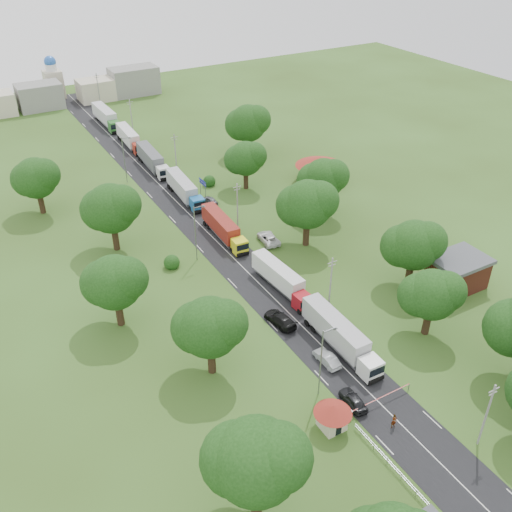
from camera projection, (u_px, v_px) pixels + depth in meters
ground at (272, 296)px, 86.60m from camera, size 260.00×260.00×0.00m
road at (213, 238)px, 101.23m from camera, size 8.00×200.00×0.04m
boom_barrier at (372, 402)px, 67.26m from camera, size 9.22×0.35×1.18m
guard_booth at (333, 414)px, 64.11m from camera, size 4.40×4.40×3.45m
guard_rail at (406, 485)px, 58.88m from camera, size 0.10×17.00×1.70m
info_sign at (203, 185)px, 112.79m from camera, size 0.12×3.10×4.10m
pole_0 at (487, 414)px, 60.80m from camera, size 1.60×0.24×9.00m
pole_1 at (331, 283)px, 81.29m from camera, size 1.60×0.24×9.00m
pole_2 at (237, 205)px, 101.77m from camera, size 1.60×0.24×9.00m
pole_3 at (175, 153)px, 122.26m from camera, size 1.60×0.24×9.00m
pole_4 at (131, 116)px, 142.75m from camera, size 1.60×0.24×9.00m
pole_5 at (98, 89)px, 163.24m from camera, size 1.60×0.24×9.00m
lamp_0 at (322, 359)px, 66.74m from camera, size 2.03×0.22×10.00m
lamp_1 at (196, 231)px, 92.35m from camera, size 2.03×0.22×10.00m
lamp_2 at (125, 158)px, 117.95m from camera, size 2.03×0.22×10.00m
tree_2 at (432, 294)px, 75.90m from camera, size 8.00×8.00×10.10m
tree_3 at (413, 245)px, 85.42m from camera, size 8.80×8.80×11.07m
tree_4 at (307, 204)px, 95.31m from camera, size 9.60×9.60×12.05m
tree_5 at (323, 179)px, 105.29m from camera, size 8.80×8.80×11.07m
tree_6 at (245, 158)px, 115.10m from camera, size 8.00×8.00×10.10m
tree_7 at (248, 123)px, 129.22m from camera, size 9.60×9.60×12.05m
tree_9 at (255, 460)px, 52.13m from camera, size 9.60×9.60×12.05m
tree_10 at (209, 327)px, 69.20m from camera, size 8.80×8.80×11.07m
tree_11 at (114, 282)px, 77.22m from camera, size 8.80×8.80×11.07m
tree_12 at (111, 208)px, 94.06m from camera, size 9.60×9.60×12.05m
tree_13 at (35, 178)px, 105.64m from camera, size 8.80×8.80×11.07m
house_brick at (457, 272)px, 87.36m from camera, size 8.60×6.60×5.20m
house_cream at (320, 166)px, 119.25m from camera, size 10.08×10.08×5.80m
distant_town at (77, 91)px, 165.50m from camera, size 52.00×8.00×8.00m
church at (53, 80)px, 168.36m from camera, size 5.00×5.00×12.30m
truck_0 at (339, 335)px, 75.58m from camera, size 2.82×15.08×4.18m
truck_1 at (281, 278)px, 87.06m from camera, size 2.99×13.66×3.77m
truck_2 at (223, 228)px, 100.24m from camera, size 2.98×14.20×3.93m
truck_3 at (184, 189)px, 113.31m from camera, size 3.31×14.75×4.07m
truck_4 at (152, 160)px, 125.77m from camera, size 3.17×14.91×4.12m
truck_5 at (129, 138)px, 137.22m from camera, size 2.95×14.41×3.98m
truck_6 at (106, 117)px, 149.77m from camera, size 2.91×15.76×4.37m
car_lane_front at (353, 400)px, 67.76m from camera, size 2.17×4.57×1.51m
car_lane_mid at (327, 359)px, 73.84m from camera, size 1.62×4.46×1.46m
car_lane_rear at (280, 319)px, 80.56m from camera, size 2.97×5.86×1.63m
car_verge_near at (268, 238)px, 99.62m from camera, size 3.35×6.04×1.60m
car_verge_far at (210, 200)px, 112.24m from camera, size 1.90×4.17×1.39m
pedestrian_near at (394, 421)px, 64.79m from camera, size 0.72×0.50×1.90m
pedestrian_booth at (330, 412)px, 66.12m from camera, size 0.99×0.96×1.61m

